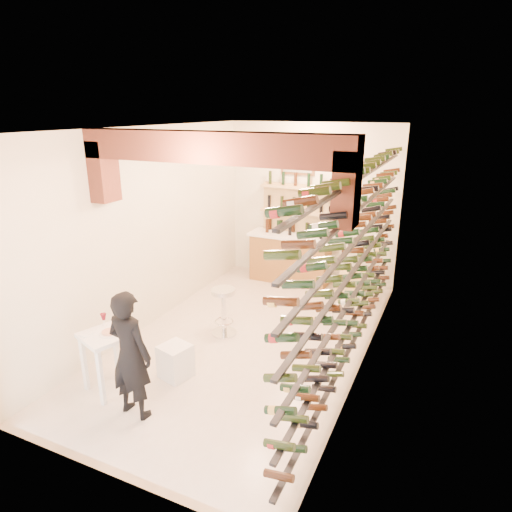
{
  "coord_description": "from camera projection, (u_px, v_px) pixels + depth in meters",
  "views": [
    {
      "loc": [
        2.69,
        -5.58,
        3.45
      ],
      "look_at": [
        0.0,
        0.3,
        1.3
      ],
      "focal_mm": 31.3,
      "sensor_mm": 36.0,
      "label": 1
    }
  ],
  "objects": [
    {
      "name": "back_shelving",
      "position": [
        295.0,
        224.0,
        9.21
      ],
      "size": [
        1.4,
        0.31,
        2.73
      ],
      "color": "tan",
      "rests_on": "ground"
    },
    {
      "name": "back_counter",
      "position": [
        290.0,
        257.0,
        9.2
      ],
      "size": [
        1.7,
        0.62,
        1.29
      ],
      "color": "olive",
      "rests_on": "ground"
    },
    {
      "name": "room_shell",
      "position": [
        239.0,
        201.0,
        6.03
      ],
      "size": [
        3.52,
        6.02,
        3.21
      ],
      "color": "beige",
      "rests_on": "ground"
    },
    {
      "name": "tasting_table",
      "position": [
        107.0,
        344.0,
        5.56
      ],
      "size": [
        0.71,
        0.71,
        0.97
      ],
      "rotation": [
        0.0,
        0.0,
        -0.36
      ],
      "color": "white",
      "rests_on": "ground"
    },
    {
      "name": "ground",
      "position": [
        248.0,
        340.0,
        6.97
      ],
      "size": [
        6.0,
        6.0,
        0.0
      ],
      "primitive_type": "plane",
      "color": "beige",
      "rests_on": "ground"
    },
    {
      "name": "crate_lower",
      "position": [
        350.0,
        292.0,
        8.39
      ],
      "size": [
        0.52,
        0.38,
        0.3
      ],
      "primitive_type": "cube",
      "rotation": [
        0.0,
        0.0,
        -0.04
      ],
      "color": "#D7BB76",
      "rests_on": "ground"
    },
    {
      "name": "person",
      "position": [
        130.0,
        355.0,
        5.07
      ],
      "size": [
        0.6,
        0.42,
        1.56
      ],
      "primitive_type": "imported",
      "rotation": [
        0.0,
        0.0,
        3.07
      ],
      "color": "black",
      "rests_on": "ground"
    },
    {
      "name": "crate_upper",
      "position": [
        351.0,
        279.0,
        8.3
      ],
      "size": [
        0.48,
        0.37,
        0.25
      ],
      "primitive_type": "cube",
      "rotation": [
        0.0,
        0.0,
        0.18
      ],
      "color": "#D7BB76",
      "rests_on": "crate_lower"
    },
    {
      "name": "white_stool",
      "position": [
        175.0,
        361.0,
        5.97
      ],
      "size": [
        0.45,
        0.45,
        0.46
      ],
      "primitive_type": "cube",
      "rotation": [
        0.0,
        0.0,
        -0.26
      ],
      "color": "white",
      "rests_on": "ground"
    },
    {
      "name": "chrome_barstool",
      "position": [
        224.0,
        308.0,
        7.03
      ],
      "size": [
        0.4,
        0.4,
        0.77
      ],
      "rotation": [
        0.0,
        0.0,
        0.02
      ],
      "color": "silver",
      "rests_on": "ground"
    },
    {
      "name": "wine_rack",
      "position": [
        352.0,
        260.0,
        5.87
      ],
      "size": [
        0.32,
        5.7,
        2.56
      ],
      "color": "black",
      "rests_on": "ground"
    }
  ]
}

